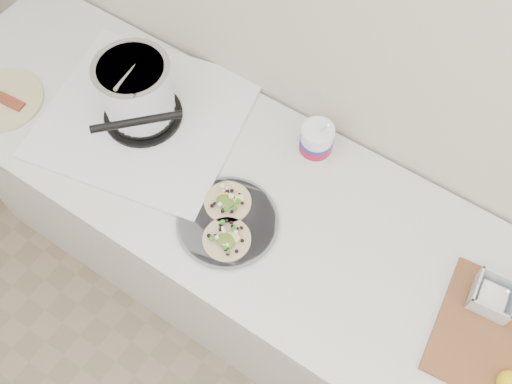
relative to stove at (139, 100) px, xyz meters
The scene contains 5 objects.
counter 0.75m from the stove, ahead, with size 2.44×0.66×0.90m.
stove is the anchor object (origin of this frame).
taco_plate 0.46m from the stove, 19.85° to the right, with size 0.29×0.29×0.04m.
tub 0.54m from the stove, 20.06° to the left, with size 0.10×0.10×0.22m.
bacon_plate 0.47m from the stove, 155.03° to the right, with size 0.25×0.25×0.02m.
Camera 1 is at (0.37, 0.76, 2.35)m, focal length 40.00 mm.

